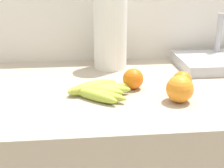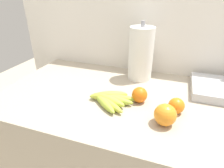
{
  "view_description": "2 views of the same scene",
  "coord_description": "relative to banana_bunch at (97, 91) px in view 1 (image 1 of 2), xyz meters",
  "views": [
    {
      "loc": [
        -0.39,
        -1.01,
        1.28
      ],
      "look_at": [
        -0.29,
        -0.08,
        0.93
      ],
      "focal_mm": 50.93,
      "sensor_mm": 36.0,
      "label": 1
    },
    {
      "loc": [
        -0.09,
        -0.74,
        1.35
      ],
      "look_at": [
        -0.32,
        -0.08,
        0.99
      ],
      "focal_mm": 30.09,
      "sensor_mm": 36.0,
      "label": 2
    }
  ],
  "objects": [
    {
      "name": "wall_back",
      "position": [
        0.34,
        0.45,
        -0.26
      ],
      "size": [
        2.19,
        0.06,
        1.3
      ],
      "primitive_type": "cube",
      "color": "silver",
      "rests_on": "ground"
    },
    {
      "name": "banana_bunch",
      "position": [
        0.0,
        0.0,
        0.0
      ],
      "size": [
        0.21,
        0.18,
        0.04
      ],
      "color": "#ABC43F",
      "rests_on": "counter"
    },
    {
      "name": "orange_front",
      "position": [
        0.12,
        0.05,
        0.02
      ],
      "size": [
        0.07,
        0.07,
        0.07
      ],
      "primitive_type": "sphere",
      "color": "orange",
      "rests_on": "counter"
    },
    {
      "name": "orange_back_right",
      "position": [
        0.24,
        -0.07,
        0.02
      ],
      "size": [
        0.08,
        0.08,
        0.08
      ],
      "primitive_type": "sphere",
      "color": "orange",
      "rests_on": "counter"
    },
    {
      "name": "orange_far_right",
      "position": [
        0.28,
        0.02,
        0.01
      ],
      "size": [
        0.06,
        0.06,
        0.06
      ],
      "primitive_type": "sphere",
      "color": "orange",
      "rests_on": "counter"
    },
    {
      "name": "paper_towel_roll",
      "position": [
        0.07,
        0.3,
        0.12
      ],
      "size": [
        0.13,
        0.13,
        0.31
      ],
      "color": "white",
      "rests_on": "counter"
    }
  ]
}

